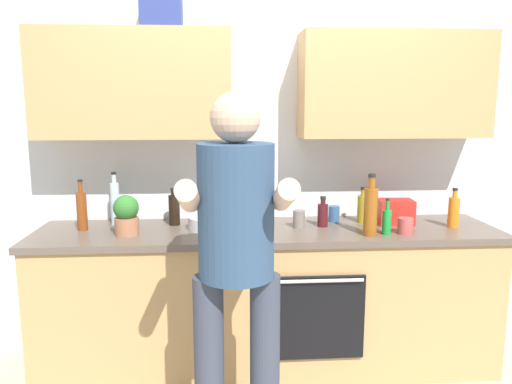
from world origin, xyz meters
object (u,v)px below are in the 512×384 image
bottle_vinegar (82,210)px  bottle_water (115,202)px  bottle_soda (387,221)px  cup_tea (334,214)px  bottle_soy (174,209)px  bottle_oil (363,208)px  bottle_wine (323,214)px  mixing_bowl (213,222)px  cup_stoneware (299,219)px  cup_ceramic (405,226)px  person_standing (236,250)px  bottle_syrup (371,210)px  potted_herb (126,215)px  bottle_juice (454,211)px  grocery_bag_crisps (395,212)px

bottle_vinegar → bottle_water: 0.22m
bottle_soda → cup_tea: 0.41m
bottle_soy → bottle_oil: 1.21m
bottle_wine → mixing_bowl: bottle_wine is taller
bottle_soy → bottle_wine: bearing=-6.6°
bottle_oil → bottle_water: bottle_water is taller
bottle_vinegar → cup_stoneware: (1.33, -0.03, -0.07)m
bottle_vinegar → cup_ceramic: bearing=-6.6°
bottle_soda → bottle_oil: size_ratio=0.92×
bottle_wine → cup_ceramic: bearing=-25.1°
cup_stoneware → bottle_oil: bearing=14.2°
person_standing → bottle_syrup: 1.01m
cup_stoneware → mixing_bowl: cup_stoneware is taller
bottle_syrup → bottle_water: size_ratio=1.08×
mixing_bowl → bottle_water: bearing=166.4°
bottle_soda → potted_herb: bearing=176.5°
bottle_juice → grocery_bag_crisps: bearing=160.8°
mixing_bowl → grocery_bag_crisps: (1.17, 0.03, 0.04)m
bottle_soy → bottle_soda: size_ratio=1.11×
bottle_vinegar → bottle_syrup: (1.71, -0.24, 0.03)m
cup_ceramic → grocery_bag_crisps: (0.03, 0.25, 0.03)m
bottle_syrup → cup_tea: size_ratio=3.54×
cup_tea → potted_herb: potted_herb is taller
bottle_soy → bottle_soda: 1.31m
bottle_syrup → potted_herb: bottle_syrup is taller
cup_ceramic → bottle_soy: bearing=167.0°
bottle_syrup → bottle_juice: 0.60m
bottle_wine → bottle_soda: bottle_soda is taller
bottle_wine → cup_tea: 0.16m
cup_tea → bottle_wine: bearing=-128.9°
bottle_wine → cup_tea: bottle_wine is taller
bottle_water → cup_tea: bearing=-1.1°
bottle_wine → bottle_soy: 0.94m
bottle_water → bottle_wine: bearing=-6.6°
bottle_wine → mixing_bowl: bearing=179.9°
bottle_wine → bottle_syrup: (0.23, -0.23, 0.07)m
bottle_syrup → potted_herb: bearing=175.4°
bottle_water → mixing_bowl: bearing=-13.6°
bottle_oil → bottle_water: size_ratio=0.69×
cup_tea → bottle_water: bearing=178.9°
bottle_oil → mixing_bowl: 0.97m
bottle_wine → bottle_juice: size_ratio=0.77×
bottle_syrup → cup_ceramic: bearing=5.5°
person_standing → cup_stoneware: bearing=63.7°
bottle_wine → bottle_water: bottle_water is taller
cup_stoneware → bottle_water: bearing=171.6°
bottle_soda → bottle_oil: bearing=100.8°
cup_stoneware → cup_tea: bearing=29.3°
bottle_soy → cup_tea: 1.03m
cup_ceramic → grocery_bag_crisps: grocery_bag_crisps is taller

